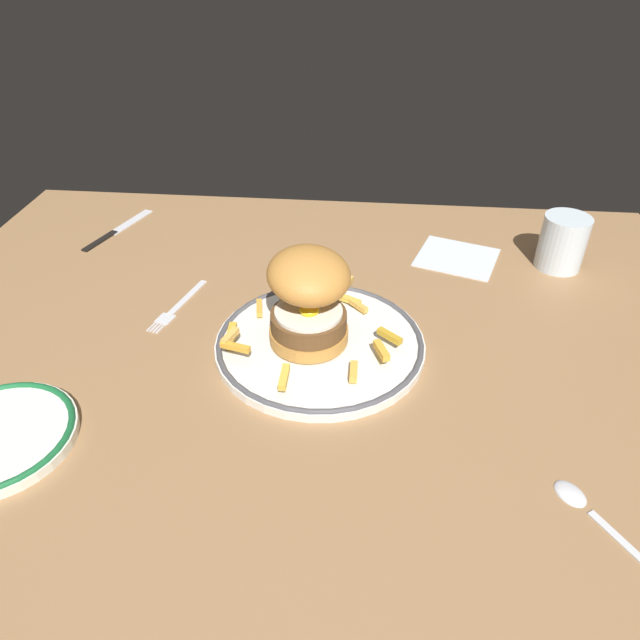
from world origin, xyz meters
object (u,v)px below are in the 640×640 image
object	(u,v)px
water_glass	(561,246)
spoon	(583,503)
dinner_plate	(320,343)
napkin	(457,257)
burger	(309,297)
knife	(113,232)
fork	(178,306)

from	to	relation	value
water_glass	spoon	size ratio (longest dim) A/B	0.73
dinner_plate	napkin	world-z (taller)	dinner_plate
burger	knife	xyz separation A→B (cm)	(-39.16, 29.39, -7.63)
dinner_plate	burger	bearing A→B (deg)	169.65
knife	spoon	size ratio (longest dim) A/B	1.46
dinner_plate	napkin	size ratio (longest dim) A/B	2.22
burger	fork	size ratio (longest dim) A/B	1.07
burger	napkin	xyz separation A→B (cm)	(22.24, 26.15, -7.69)
knife	dinner_plate	bearing A→B (deg)	-36.13
water_glass	burger	bearing A→B (deg)	-146.89
fork	water_glass	bearing A→B (deg)	16.66
knife	napkin	xyz separation A→B (cm)	(61.40, -3.24, -0.06)
dinner_plate	spoon	xyz separation A→B (cm)	(28.34, -22.54, -0.48)
dinner_plate	napkin	xyz separation A→B (cm)	(20.78, 26.42, -0.64)
burger	water_glass	distance (cm)	45.99
spoon	dinner_plate	bearing A→B (deg)	141.50
dinner_plate	knife	world-z (taller)	dinner_plate
water_glass	knife	size ratio (longest dim) A/B	0.50
knife	burger	bearing A→B (deg)	-36.89
water_glass	napkin	bearing A→B (deg)	175.99
knife	napkin	distance (cm)	61.48
burger	spoon	size ratio (longest dim) A/B	1.27
knife	water_glass	bearing A→B (deg)	-3.22
dinner_plate	spoon	size ratio (longest dim) A/B	2.34
napkin	fork	bearing A→B (deg)	-156.31
dinner_plate	knife	size ratio (longest dim) A/B	1.60
burger	fork	world-z (taller)	burger
dinner_plate	fork	xyz separation A→B (cm)	(-21.95, 7.67, -0.66)
dinner_plate	spoon	world-z (taller)	dinner_plate
napkin	dinner_plate	bearing A→B (deg)	-128.19
dinner_plate	spoon	bearing A→B (deg)	-38.50
burger	fork	bearing A→B (deg)	160.13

